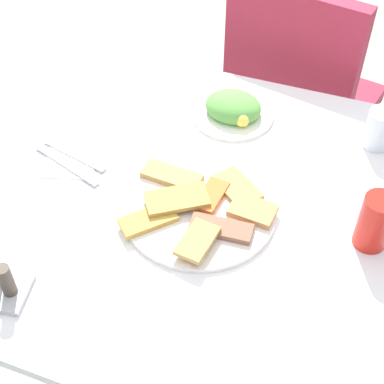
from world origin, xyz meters
TOP-DOWN VIEW (x-y plane):
  - ground_plane at (0.00, 0.00)m, footprint 6.00×6.00m
  - dining_table at (0.00, 0.00)m, footprint 1.03×0.94m
  - dining_chair at (0.10, 0.72)m, footprint 0.50×0.50m
  - pide_platter at (0.04, -0.03)m, footprint 0.32×0.32m
  - salad_plate_greens at (0.01, 0.30)m, footprint 0.20×0.20m
  - soda_can at (0.38, 0.01)m, footprint 0.09×0.09m
  - drinking_glass at (0.36, 0.31)m, footprint 0.06×0.06m
  - paper_napkin at (-0.29, 0.01)m, footprint 0.15×0.15m
  - fork at (-0.29, -0.01)m, footprint 0.19×0.08m
  - spoon at (-0.29, 0.03)m, footprint 0.18×0.06m
  - condiment_caddy at (-0.23, -0.35)m, footprint 0.10×0.10m

SIDE VIEW (x-z plane):
  - ground_plane at x=0.00m, z-range 0.00..0.00m
  - dining_chair at x=0.10m, z-range 0.06..0.96m
  - dining_table at x=0.00m, z-range 0.28..0.98m
  - paper_napkin at x=-0.29m, z-range 0.70..0.71m
  - fork at x=-0.29m, z-range 0.71..0.71m
  - spoon at x=-0.29m, z-range 0.71..0.71m
  - pide_platter at x=0.04m, z-range 0.70..0.73m
  - salad_plate_greens at x=0.01m, z-range 0.69..0.76m
  - condiment_caddy at x=-0.23m, z-range 0.69..0.77m
  - drinking_glass at x=0.36m, z-range 0.70..0.80m
  - soda_can at x=0.38m, z-range 0.70..0.83m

